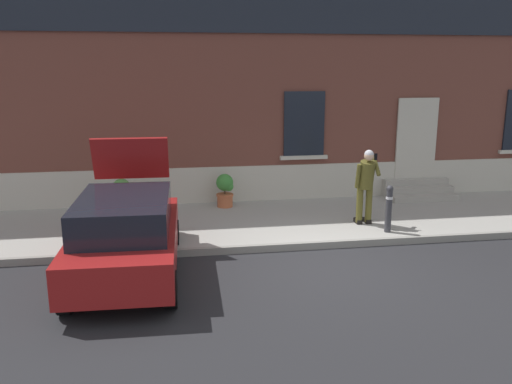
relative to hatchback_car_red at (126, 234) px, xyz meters
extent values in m
plane|color=#232326|center=(3.63, -0.05, -0.80)|extent=(80.00, 80.00, 0.00)
cube|color=#99968E|center=(3.63, 2.75, -0.72)|extent=(24.00, 3.60, 0.15)
cube|color=gray|center=(3.63, 0.89, -0.72)|extent=(24.00, 0.12, 0.15)
cube|color=brown|center=(3.63, 5.25, 2.95)|extent=(24.00, 1.40, 7.50)
cube|color=#BCB7A8|center=(3.63, 4.53, -0.25)|extent=(24.00, 0.08, 1.10)
cube|color=black|center=(7.56, 4.52, 0.88)|extent=(1.00, 0.08, 2.10)
cube|color=#BCB7A8|center=(7.56, 4.50, 0.93)|extent=(1.16, 0.06, 2.24)
cube|color=black|center=(4.36, 4.52, 1.40)|extent=(1.10, 0.06, 1.70)
cube|color=#BCB7A8|center=(4.36, 4.49, 0.50)|extent=(1.30, 0.12, 0.10)
cube|color=black|center=(3.63, 4.52, 4.40)|extent=(16.80, 0.06, 1.40)
cube|color=#9E998E|center=(7.56, 3.75, -0.57)|extent=(1.86, 0.32, 0.16)
cube|color=#9E998E|center=(7.56, 4.07, -0.49)|extent=(1.86, 0.32, 0.32)
cube|color=#9E998E|center=(7.56, 4.39, -0.41)|extent=(1.86, 0.32, 0.48)
cube|color=maroon|center=(0.00, 0.02, -0.18)|extent=(1.87, 4.05, 0.64)
cube|color=black|center=(0.00, -0.13, 0.42)|extent=(1.61, 2.45, 0.56)
cube|color=black|center=(0.06, 2.03, -0.40)|extent=(1.66, 0.15, 0.20)
cube|color=yellow|center=(0.06, 2.03, -0.22)|extent=(0.52, 0.04, 0.12)
cube|color=#B21414|center=(-0.69, 2.05, 0.04)|extent=(0.16, 0.04, 0.18)
cube|color=#B21414|center=(0.82, 2.00, 0.04)|extent=(0.16, 0.04, 0.18)
cube|color=maroon|center=(0.04, 1.47, 1.10)|extent=(1.50, 0.41, 0.87)
cylinder|color=black|center=(-0.84, -1.36, -0.50)|extent=(0.22, 0.61, 0.60)
cylinder|color=black|center=(0.75, -1.41, -0.50)|extent=(0.22, 0.61, 0.60)
cylinder|color=black|center=(-0.75, 1.44, -0.50)|extent=(0.22, 0.61, 0.60)
cylinder|color=black|center=(0.84, 1.39, -0.50)|extent=(0.22, 0.61, 0.60)
cylinder|color=#333338|center=(5.46, 1.30, -0.17)|extent=(0.14, 0.14, 0.95)
sphere|color=#333338|center=(5.46, 1.30, 0.32)|extent=(0.15, 0.15, 0.15)
cylinder|color=silver|center=(5.46, 1.30, 0.12)|extent=(0.15, 0.15, 0.06)
cylinder|color=#514C1E|center=(5.06, 1.98, -0.20)|extent=(0.15, 0.15, 0.82)
cube|color=black|center=(5.06, 2.04, -0.60)|extent=(0.12, 0.28, 0.10)
cylinder|color=#514C1E|center=(5.28, 1.98, -0.20)|extent=(0.15, 0.15, 0.82)
cube|color=black|center=(5.28, 2.04, -0.60)|extent=(0.12, 0.28, 0.10)
cylinder|color=#514C1E|center=(5.17, 1.92, 0.51)|extent=(0.34, 0.45, 0.67)
sphere|color=tan|center=(5.17, 1.84, 0.96)|extent=(0.22, 0.22, 0.22)
sphere|color=silver|center=(5.17, 1.84, 0.99)|extent=(0.21, 0.21, 0.21)
cylinder|color=#514C1E|center=(4.95, 1.88, 0.50)|extent=(0.09, 0.20, 0.57)
cylinder|color=#514C1E|center=(5.37, 1.88, 0.72)|extent=(0.09, 0.41, 0.42)
cube|color=black|center=(5.32, 1.82, 0.94)|extent=(0.07, 0.02, 0.15)
cylinder|color=beige|center=(-0.39, 3.84, -0.48)|extent=(0.40, 0.40, 0.34)
cylinder|color=beige|center=(-0.39, 3.84, -0.34)|extent=(0.44, 0.44, 0.05)
cylinder|color=#47331E|center=(-0.39, 3.84, -0.19)|extent=(0.04, 0.04, 0.24)
sphere|color=#4C843D|center=(-0.39, 3.84, -0.01)|extent=(0.44, 0.44, 0.44)
sphere|color=#4C843D|center=(-0.29, 3.79, -0.11)|extent=(0.24, 0.24, 0.24)
cylinder|color=#B25B38|center=(2.17, 4.01, -0.48)|extent=(0.40, 0.40, 0.34)
cylinder|color=#B25B38|center=(2.17, 4.01, -0.34)|extent=(0.44, 0.44, 0.05)
cylinder|color=#47331E|center=(2.17, 4.01, -0.19)|extent=(0.04, 0.04, 0.24)
sphere|color=#387F33|center=(2.17, 4.01, -0.01)|extent=(0.44, 0.44, 0.44)
sphere|color=#387F33|center=(2.27, 3.96, -0.11)|extent=(0.24, 0.24, 0.24)
camera|label=1|loc=(0.83, -9.21, 2.89)|focal=37.25mm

